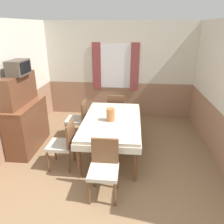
# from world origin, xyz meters

# --- Properties ---
(ground_plane) EXTENTS (16.00, 16.00, 0.00)m
(ground_plane) POSITION_xyz_m (0.00, 0.00, 0.00)
(ground_plane) COLOR #846647
(wall_back) EXTENTS (4.47, 0.09, 2.60)m
(wall_back) POSITION_xyz_m (-0.01, 3.90, 1.31)
(wall_back) COLOR silver
(wall_back) RESTS_ON ground_plane
(wall_left) EXTENTS (0.05, 4.27, 2.60)m
(wall_left) POSITION_xyz_m (-2.06, 1.94, 1.30)
(wall_left) COLOR silver
(wall_left) RESTS_ON ground_plane
(wall_right) EXTENTS (0.05, 4.27, 2.60)m
(wall_right) POSITION_xyz_m (2.06, 1.94, 1.30)
(wall_right) COLOR silver
(wall_right) RESTS_ON ground_plane
(dining_table) EXTENTS (1.13, 1.93, 0.75)m
(dining_table) POSITION_xyz_m (-0.01, 1.76, 0.65)
(dining_table) COLOR beige
(dining_table) RESTS_ON ground_plane
(chair_left_far) EXTENTS (0.44, 0.44, 0.90)m
(chair_left_far) POSITION_xyz_m (-0.83, 2.33, 0.49)
(chair_left_far) COLOR brown
(chair_left_far) RESTS_ON ground_plane
(chair_head_near) EXTENTS (0.44, 0.44, 0.90)m
(chair_head_near) POSITION_xyz_m (-0.01, 0.55, 0.49)
(chair_head_near) COLOR brown
(chair_head_near) RESTS_ON ground_plane
(chair_left_near) EXTENTS (0.44, 0.44, 0.90)m
(chair_left_near) POSITION_xyz_m (-0.83, 1.18, 0.49)
(chair_left_near) COLOR brown
(chair_left_near) RESTS_ON ground_plane
(chair_head_window) EXTENTS (0.44, 0.44, 0.90)m
(chair_head_window) POSITION_xyz_m (-0.01, 2.97, 0.49)
(chair_head_window) COLOR brown
(chair_head_window) RESTS_ON ground_plane
(sideboard) EXTENTS (0.46, 1.20, 1.59)m
(sideboard) POSITION_xyz_m (-1.81, 1.78, 0.69)
(sideboard) COLOR brown
(sideboard) RESTS_ON ground_plane
(tv) EXTENTS (0.29, 0.49, 0.28)m
(tv) POSITION_xyz_m (-1.78, 1.77, 1.73)
(tv) COLOR #51473D
(tv) RESTS_ON sideboard
(vase) EXTENTS (0.16, 0.16, 0.25)m
(vase) POSITION_xyz_m (-0.03, 1.68, 0.87)
(vase) COLOR #B26B38
(vase) RESTS_ON dining_table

